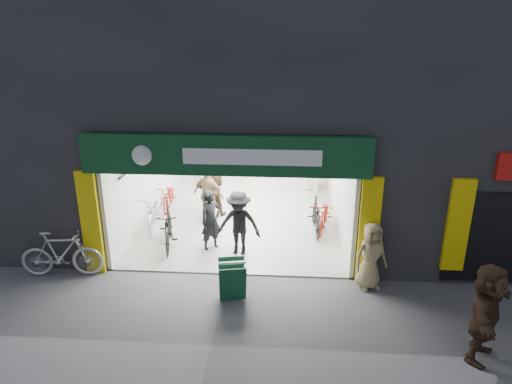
# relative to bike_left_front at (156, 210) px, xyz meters

# --- Properties ---
(ground) EXTENTS (60.00, 60.00, 0.00)m
(ground) POSITION_rel_bike_left_front_xyz_m (2.50, -2.66, -0.54)
(ground) COLOR #56565B
(ground) RESTS_ON ground
(building) EXTENTS (17.00, 10.27, 8.00)m
(building) POSITION_rel_bike_left_front_xyz_m (3.41, 2.32, 3.77)
(building) COLOR #232326
(building) RESTS_ON ground
(bike_left_front) EXTENTS (0.89, 2.11, 1.08)m
(bike_left_front) POSITION_rel_bike_left_front_xyz_m (0.00, 0.00, 0.00)
(bike_left_front) COLOR silver
(bike_left_front) RESTS_ON ground
(bike_left_midfront) EXTENTS (0.85, 1.90, 1.10)m
(bike_left_midfront) POSITION_rel_bike_left_front_xyz_m (0.70, -1.29, 0.01)
(bike_left_midfront) COLOR black
(bike_left_midfront) RESTS_ON ground
(bike_left_midback) EXTENTS (0.71, 1.68, 0.86)m
(bike_left_midback) POSITION_rel_bike_left_front_xyz_m (0.00, 1.47, -0.11)
(bike_left_midback) COLOR maroon
(bike_left_midback) RESTS_ON ground
(bike_left_back) EXTENTS (0.55, 1.70, 1.01)m
(bike_left_back) POSITION_rel_bike_left_front_xyz_m (0.70, 4.30, -0.03)
(bike_left_back) COLOR #ACACB1
(bike_left_back) RESTS_ON ground
(bike_right_front) EXTENTS (0.55, 1.74, 1.03)m
(bike_right_front) POSITION_rel_bike_left_front_xyz_m (4.74, -0.10, -0.02)
(bike_right_front) COLOR black
(bike_right_front) RESTS_ON ground
(bike_right_mid) EXTENTS (0.91, 1.79, 0.90)m
(bike_right_mid) POSITION_rel_bike_left_front_xyz_m (5.00, 0.20, -0.09)
(bike_right_mid) COLOR maroon
(bike_right_mid) RESTS_ON ground
(bike_right_back) EXTENTS (0.86, 2.02, 1.17)m
(bike_right_back) POSITION_rel_bike_left_front_xyz_m (4.77, 3.06, 0.05)
(bike_right_back) COLOR #ADADB1
(bike_right_back) RESTS_ON ground
(parked_bike) EXTENTS (1.99, 0.76, 1.17)m
(parked_bike) POSITION_rel_bike_left_front_xyz_m (-1.47, -2.96, 0.04)
(parked_bike) COLOR silver
(parked_bike) RESTS_ON ground
(customer_a) EXTENTS (0.72, 0.71, 1.68)m
(customer_a) POSITION_rel_bike_left_front_xyz_m (1.88, -1.34, 0.30)
(customer_a) COLOR black
(customer_a) RESTS_ON ground
(customer_b) EXTENTS (1.00, 0.83, 1.85)m
(customer_b) POSITION_rel_bike_left_front_xyz_m (1.52, 1.00, 0.38)
(customer_b) COLOR #372619
(customer_b) RESTS_ON ground
(customer_c) EXTENTS (1.22, 0.80, 1.77)m
(customer_c) POSITION_rel_bike_left_front_xyz_m (2.65, -1.58, 0.34)
(customer_c) COLOR black
(customer_c) RESTS_ON ground
(customer_d) EXTENTS (1.13, 0.83, 1.78)m
(customer_d) POSITION_rel_bike_left_front_xyz_m (1.51, 0.49, 0.35)
(customer_d) COLOR #85684D
(customer_d) RESTS_ON ground
(pedestrian_near) EXTENTS (0.91, 0.75, 1.60)m
(pedestrian_near) POSITION_rel_bike_left_front_xyz_m (5.80, -2.96, 0.26)
(pedestrian_near) COLOR #9C8B5B
(pedestrian_near) RESTS_ON ground
(pedestrian_far) EXTENTS (1.39, 1.78, 1.88)m
(pedestrian_far) POSITION_rel_bike_left_front_xyz_m (7.41, -5.25, 0.40)
(pedestrian_far) COLOR #352318
(pedestrian_far) RESTS_ON ground
(sandwich_board) EXTENTS (0.68, 0.69, 0.89)m
(sandwich_board) POSITION_rel_bike_left_front_xyz_m (2.72, -3.69, -0.05)
(sandwich_board) COLOR #104228
(sandwich_board) RESTS_ON ground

